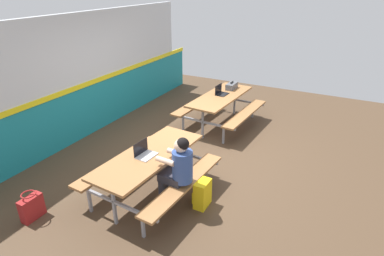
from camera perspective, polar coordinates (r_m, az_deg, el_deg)
The scene contains 10 objects.
ground_plane at distance 6.52m, azimuth 0.12°, elevation -4.49°, with size 10.00×10.00×0.02m, color #4C3826.
accent_backdrop at distance 7.45m, azimuth -17.49°, elevation 8.64°, with size 8.00×0.14×2.60m.
picnic_table_left at distance 5.10m, azimuth -7.50°, elevation -6.26°, with size 2.05×1.68×0.74m.
picnic_table_right at distance 7.55m, azimuth 5.04°, elevation 4.58°, with size 2.05×1.68×0.74m.
student_nearer at distance 4.72m, azimuth -2.50°, elevation -6.97°, with size 0.38×0.53×1.21m.
laptop_silver at distance 4.97m, azimuth -8.42°, elevation -4.38°, with size 0.33×0.24×0.22m.
laptop_dark at distance 7.57m, azimuth 5.14°, elevation 6.32°, with size 0.33×0.24×0.22m.
toolbox_grey at distance 7.99m, azimuth 7.05°, elevation 7.42°, with size 0.40×0.18×0.18m.
backpack_dark at distance 5.01m, azimuth 1.79°, elevation -11.59°, with size 0.30×0.22×0.44m.
tote_bag_bright at distance 5.34m, azimuth -26.54°, elevation -12.44°, with size 0.34×0.21×0.43m.
Camera 1 is at (-5.04, -2.61, 3.21)m, focal length 30.10 mm.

